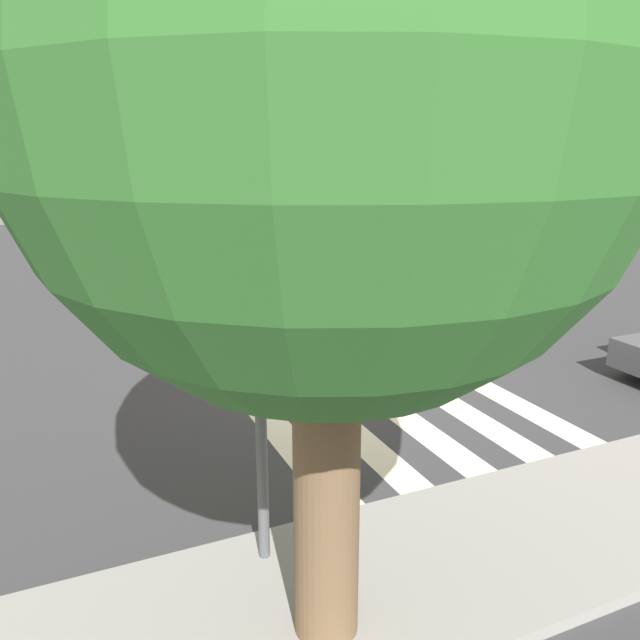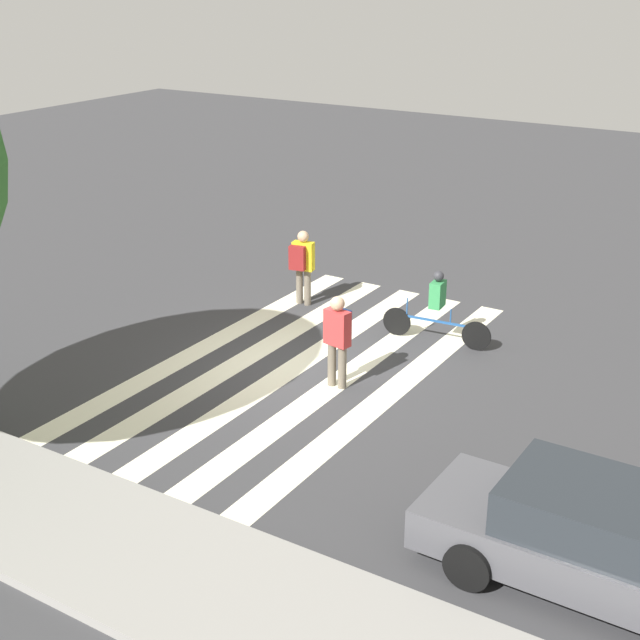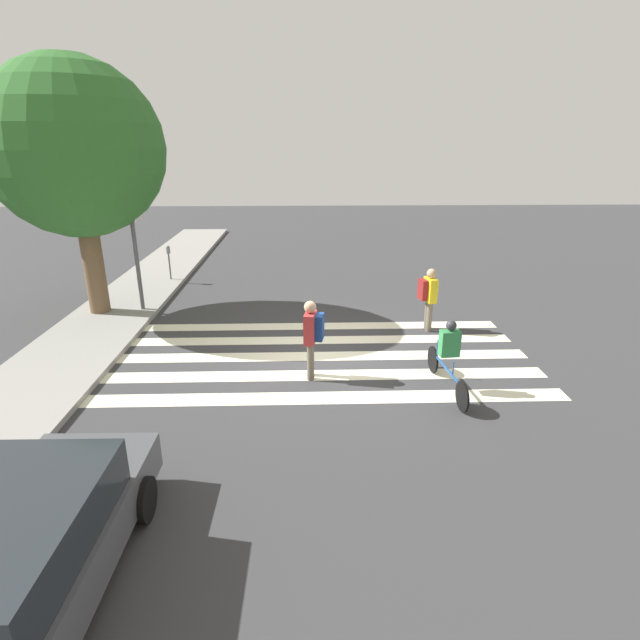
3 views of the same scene
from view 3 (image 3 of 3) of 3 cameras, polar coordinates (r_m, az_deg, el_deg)
ground_plane at (r=12.35m, az=0.47°, el=-4.17°), size 60.00×60.00×0.00m
sidewalk_curb at (r=13.62m, az=-26.89°, el=-3.76°), size 36.00×2.50×0.14m
crosswalk_stripes at (r=12.35m, az=0.47°, el=-4.15°), size 4.77×10.00×0.01m
traffic_light at (r=15.63m, az=-20.27°, el=10.89°), size 0.60×0.50×4.15m
parking_meter at (r=19.29m, az=-16.92°, el=7.11°), size 0.15×0.15×1.41m
street_tree at (r=15.80m, az=-26.17°, el=17.07°), size 4.78×4.78×7.20m
pedestrian_adult_blue_shirt at (r=10.89m, az=-0.90°, el=-1.55°), size 0.53×0.47×1.80m
pedestrian_adult_yellow_jacket at (r=14.03m, az=12.29°, el=2.85°), size 0.52×0.47×1.76m
cyclist_near_curb at (r=10.74m, az=14.49°, el=-3.64°), size 2.36×0.42×1.58m
car_parked_dark_suv at (r=6.84m, az=-31.38°, el=-22.60°), size 4.78×1.94×1.43m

